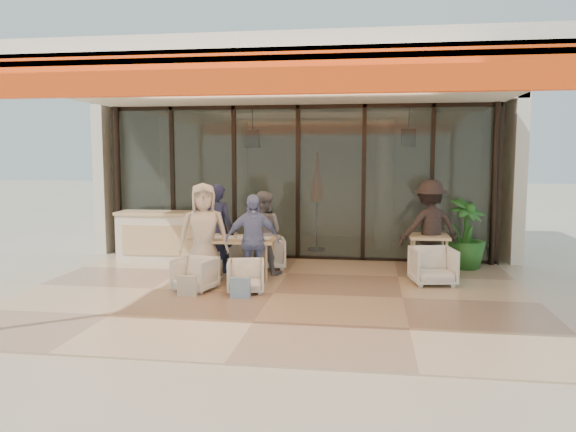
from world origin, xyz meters
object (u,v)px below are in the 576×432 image
object	(u,v)px
chair_near_left	(195,273)
diner_grey	(263,233)
diner_navy	(218,229)
chair_far_right	(268,252)
chair_near_right	(246,275)
potted_palm	(465,234)
side_table	(429,241)
dining_table	(234,241)
chair_far_left	(225,249)
standing_woman	(430,227)
host_counter	(163,236)
side_chair	(433,264)
diner_periwinkle	(252,240)
diner_cream	(204,234)

from	to	relation	value
chair_near_left	diner_grey	xyz separation A→B (m)	(0.84, 1.40, 0.46)
diner_navy	diner_grey	distance (m)	0.84
chair_far_right	chair_near_left	xyz separation A→B (m)	(-0.84, -1.90, -0.03)
chair_near_right	diner_navy	xyz separation A→B (m)	(-0.84, 1.40, 0.54)
chair_near_right	potted_palm	distance (m)	4.48
diner_grey	chair_far_right	bearing A→B (deg)	-81.55
side_table	dining_table	bearing A→B (deg)	-167.12
chair_far_left	chair_near_left	distance (m)	1.90
chair_far_right	standing_woman	xyz separation A→B (m)	(3.01, -0.04, 0.54)
host_counter	side_chair	size ratio (longest dim) A/B	2.60
chair_near_left	side_chair	world-z (taller)	side_chair
dining_table	diner_grey	xyz separation A→B (m)	(0.43, 0.44, 0.08)
chair_far_right	diner_periwinkle	world-z (taller)	diner_periwinkle
chair_far_right	chair_near_right	distance (m)	1.90
diner_periwinkle	standing_woman	size ratio (longest dim) A/B	0.89
host_counter	diner_navy	size ratio (longest dim) A/B	1.11
chair_far_right	side_table	xyz separation A→B (m)	(2.99, -0.16, 0.30)
chair_near_left	diner_navy	distance (m)	1.50
host_counter	standing_woman	world-z (taller)	standing_woman
host_counter	chair_far_right	world-z (taller)	host_counter
potted_palm	chair_near_right	bearing A→B (deg)	-147.01
diner_cream	chair_far_left	bearing A→B (deg)	70.83
host_counter	potted_palm	xyz separation A→B (m)	(5.97, 0.17, 0.15)
side_chair	standing_woman	distance (m)	1.01
chair_far_right	diner_cream	bearing A→B (deg)	44.91
side_table	potted_palm	distance (m)	1.02
chair_far_right	diner_grey	distance (m)	0.66
chair_near_left	chair_far_right	bearing A→B (deg)	80.31
diner_navy	standing_woman	world-z (taller)	standing_woman
dining_table	side_chair	xyz separation A→B (m)	(3.42, 0.03, -0.33)
chair_near_left	diner_periwinkle	bearing A→B (deg)	44.92
potted_palm	standing_woman	bearing A→B (deg)	-141.87
dining_table	chair_far_right	bearing A→B (deg)	65.73
host_counter	chair_near_right	distance (m)	3.18
host_counter	chair_far_left	world-z (taller)	host_counter
host_counter	dining_table	size ratio (longest dim) A/B	1.23
chair_far_left	chair_near_left	xyz separation A→B (m)	(0.00, -1.90, -0.06)
diner_navy	side_chair	distance (m)	3.89
host_counter	side_chair	distance (m)	5.37
host_counter	chair_near_left	size ratio (longest dim) A/B	3.03
diner_periwinkle	side_table	bearing A→B (deg)	6.96
side_chair	standing_woman	bearing A→B (deg)	79.02
diner_grey	side_table	xyz separation A→B (m)	(2.99, 0.34, -0.13)
chair_far_left	standing_woman	bearing A→B (deg)	-159.63
diner_grey	potted_palm	world-z (taller)	diner_grey
host_counter	diner_grey	xyz separation A→B (m)	(2.22, -0.86, 0.24)
chair_near_left	diner_cream	distance (m)	0.75
chair_far_right	diner_cream	xyz separation A→B (m)	(-0.84, -1.40, 0.53)
diner_navy	dining_table	bearing A→B (deg)	147.71
chair_far_right	dining_table	bearing A→B (deg)	51.60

